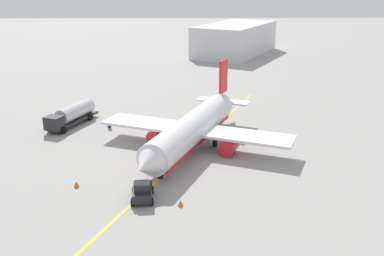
{
  "coord_description": "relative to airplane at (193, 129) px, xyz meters",
  "views": [
    {
      "loc": [
        56.08,
        -0.9,
        22.13
      ],
      "look_at": [
        0.0,
        0.0,
        3.0
      ],
      "focal_mm": 41.68,
      "sensor_mm": 36.0,
      "label": 1
    }
  ],
  "objects": [
    {
      "name": "ground_plane",
      "position": [
        0.42,
        -0.18,
        -2.78
      ],
      "size": [
        400.0,
        400.0,
        0.0
      ],
      "primitive_type": "plane",
      "color": "#9E9B96"
    },
    {
      "name": "airplane",
      "position": [
        0.0,
        0.0,
        0.0
      ],
      "size": [
        29.99,
        26.48,
        9.91
      ],
      "color": "white",
      "rests_on": "ground"
    },
    {
      "name": "fuel_tanker",
      "position": [
        -10.14,
        -18.79,
        -1.04
      ],
      "size": [
        10.99,
        6.39,
        3.15
      ],
      "color": "#2D2D33",
      "rests_on": "ground"
    },
    {
      "name": "pushback_tug",
      "position": [
        14.86,
        -5.56,
        -1.77
      ],
      "size": [
        3.72,
        2.51,
        2.2
      ],
      "color": "#232328",
      "rests_on": "ground"
    },
    {
      "name": "refueling_worker",
      "position": [
        -8.73,
        -12.78,
        -1.95
      ],
      "size": [
        0.4,
        0.54,
        1.71
      ],
      "color": "navy",
      "rests_on": "ground"
    },
    {
      "name": "safety_cone_nose",
      "position": [
        16.22,
        -1.6,
        -2.45
      ],
      "size": [
        0.59,
        0.59,
        0.65
      ],
      "primitive_type": "cone",
      "color": "#F2590F",
      "rests_on": "ground"
    },
    {
      "name": "safety_cone_wingtip",
      "position": [
        11.74,
        -13.15,
        -2.41
      ],
      "size": [
        0.65,
        0.65,
        0.72
      ],
      "primitive_type": "cone",
      "color": "#F2590F",
      "rests_on": "ground"
    },
    {
      "name": "distant_hangar",
      "position": [
        -77.39,
        13.97,
        1.65
      ],
      "size": [
        34.85,
        28.15,
        8.87
      ],
      "color": "silver",
      "rests_on": "ground"
    },
    {
      "name": "taxi_line_marking",
      "position": [
        0.42,
        -0.18,
        -2.77
      ],
      "size": [
        58.04,
        24.53,
        0.01
      ],
      "primitive_type": "cube",
      "rotation": [
        0.0,
        0.0,
        -0.4
      ],
      "color": "yellow",
      "rests_on": "ground"
    }
  ]
}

